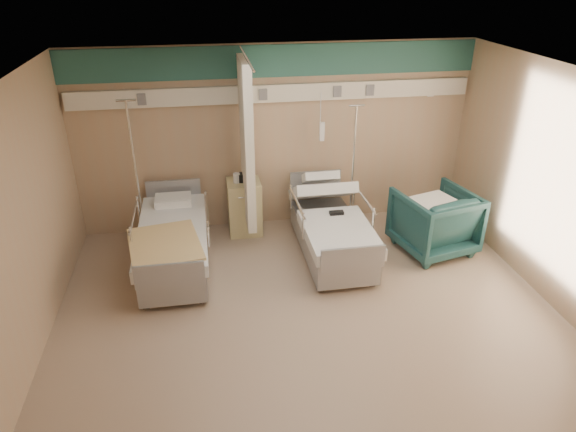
{
  "coord_description": "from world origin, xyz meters",
  "views": [
    {
      "loc": [
        -1.09,
        -4.92,
        3.85
      ],
      "look_at": [
        -0.14,
        0.6,
        1.03
      ],
      "focal_mm": 32.0,
      "sensor_mm": 36.0,
      "label": 1
    }
  ],
  "objects": [
    {
      "name": "bedside_cabinet",
      "position": [
        -0.55,
        2.2,
        0.42
      ],
      "size": [
        0.5,
        0.48,
        0.85
      ],
      "primitive_type": "cube",
      "color": "#CDBD80",
      "rests_on": "ground"
    },
    {
      "name": "tan_blanket",
      "position": [
        -1.67,
        0.84,
        0.65
      ],
      "size": [
        1.02,
        1.2,
        0.04
      ],
      "primitive_type": "cube",
      "rotation": [
        0.0,
        0.0,
        0.17
      ],
      "color": "tan",
      "rests_on": "bed_left"
    },
    {
      "name": "call_remote",
      "position": [
        0.67,
        1.32,
        0.65
      ],
      "size": [
        0.2,
        0.09,
        0.04
      ],
      "primitive_type": "cube",
      "rotation": [
        0.0,
        0.0,
        -0.01
      ],
      "color": "black",
      "rests_on": "bed_right"
    },
    {
      "name": "toiletry_bag",
      "position": [
        -0.5,
        2.2,
        0.91
      ],
      "size": [
        0.25,
        0.18,
        0.13
      ],
      "primitive_type": "cube",
      "rotation": [
        0.0,
        0.0,
        -0.17
      ],
      "color": "black",
      "rests_on": "bedside_cabinet"
    },
    {
      "name": "bed_left",
      "position": [
        -1.6,
        1.3,
        0.32
      ],
      "size": [
        1.0,
        2.16,
        0.63
      ],
      "primitive_type": null,
      "color": "silver",
      "rests_on": "ground"
    },
    {
      "name": "waffle_blanket",
      "position": [
        2.06,
        1.18,
        0.96
      ],
      "size": [
        0.7,
        0.65,
        0.06
      ],
      "primitive_type": "cube",
      "rotation": [
        0.0,
        0.0,
        3.44
      ],
      "color": "white",
      "rests_on": "visitor_armchair"
    },
    {
      "name": "iv_stand_right",
      "position": [
        1.1,
        2.05,
        0.41
      ],
      "size": [
        0.35,
        0.35,
        1.98
      ],
      "rotation": [
        0.0,
        0.0,
        -0.26
      ],
      "color": "silver",
      "rests_on": "ground"
    },
    {
      "name": "room_walls",
      "position": [
        -0.03,
        0.25,
        1.86
      ],
      "size": [
        6.04,
        5.04,
        2.82
      ],
      "color": "tan",
      "rests_on": "ground"
    },
    {
      "name": "visitor_armchair",
      "position": [
        2.1,
        1.19,
        0.46
      ],
      "size": [
        1.19,
        1.22,
        0.93
      ],
      "primitive_type": "imported",
      "rotation": [
        0.0,
        0.0,
        3.37
      ],
      "color": "#1C4446",
      "rests_on": "ground"
    },
    {
      "name": "iv_stand_left",
      "position": [
        -2.08,
        2.16,
        0.44
      ],
      "size": [
        0.39,
        0.39,
        2.17
      ],
      "rotation": [
        0.0,
        0.0,
        0.11
      ],
      "color": "silver",
      "rests_on": "ground"
    },
    {
      "name": "bed_right",
      "position": [
        0.6,
        1.3,
        0.32
      ],
      "size": [
        1.0,
        2.16,
        0.63
      ],
      "primitive_type": null,
      "color": "silver",
      "rests_on": "ground"
    },
    {
      "name": "white_cup",
      "position": [
        -0.65,
        2.18,
        0.92
      ],
      "size": [
        0.11,
        0.11,
        0.15
      ],
      "primitive_type": "cylinder",
      "rotation": [
        0.0,
        0.0,
        0.09
      ],
      "color": "white",
      "rests_on": "bedside_cabinet"
    },
    {
      "name": "ground",
      "position": [
        0.0,
        0.0,
        0.0
      ],
      "size": [
        6.0,
        5.0,
        0.0
      ],
      "primitive_type": "cube",
      "color": "gray",
      "rests_on": "ground"
    }
  ]
}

